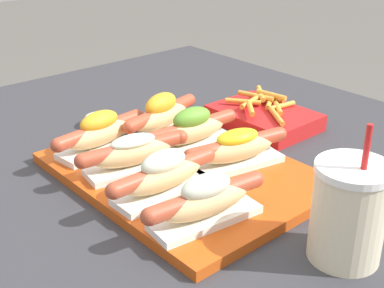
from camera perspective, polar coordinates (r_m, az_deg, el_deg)
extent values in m
cube|color=#CC4C14|center=(0.94, -0.92, -3.06)|extent=(0.46, 0.34, 0.02)
cube|color=white|center=(1.01, -9.67, -0.30)|extent=(0.08, 0.18, 0.01)
ellipsoid|color=#DBB77A|center=(1.00, -9.78, 1.16)|extent=(0.07, 0.15, 0.04)
cylinder|color=#AD472D|center=(1.00, -9.81, 1.54)|extent=(0.05, 0.19, 0.03)
sphere|color=#AD472D|center=(0.95, -14.14, -0.13)|extent=(0.03, 0.03, 0.03)
sphere|color=#AD472D|center=(1.05, -5.91, 3.03)|extent=(0.03, 0.03, 0.03)
ellipsoid|color=gold|center=(0.99, -9.88, 2.43)|extent=(0.05, 0.09, 0.04)
cube|color=white|center=(0.93, -6.20, -2.42)|extent=(0.09, 0.18, 0.01)
ellipsoid|color=#DBB77A|center=(0.92, -6.28, -0.86)|extent=(0.07, 0.15, 0.04)
cylinder|color=#AD472D|center=(0.91, -6.30, -0.46)|extent=(0.05, 0.19, 0.03)
sphere|color=#AD472D|center=(0.88, -11.68, -1.81)|extent=(0.03, 0.03, 0.03)
sphere|color=#AD472D|center=(0.95, -1.32, 0.79)|extent=(0.03, 0.03, 0.03)
ellipsoid|color=silver|center=(0.91, -6.34, 0.29)|extent=(0.05, 0.09, 0.02)
cube|color=white|center=(0.85, -3.00, -5.06)|extent=(0.06, 0.17, 0.01)
ellipsoid|color=#DBB77A|center=(0.84, -3.04, -3.39)|extent=(0.05, 0.15, 0.04)
cylinder|color=#AD472D|center=(0.83, -3.05, -2.96)|extent=(0.03, 0.18, 0.03)
sphere|color=#AD472D|center=(0.79, -8.36, -4.99)|extent=(0.03, 0.03, 0.03)
sphere|color=#AD472D|center=(0.89, 1.64, -1.14)|extent=(0.03, 0.03, 0.03)
ellipsoid|color=silver|center=(0.83, -3.08, -1.91)|extent=(0.04, 0.08, 0.04)
cube|color=white|center=(0.78, 1.44, -7.87)|extent=(0.08, 0.17, 0.01)
ellipsoid|color=#DBB77A|center=(0.77, 1.46, -6.11)|extent=(0.07, 0.15, 0.04)
cylinder|color=#AD472D|center=(0.76, 1.47, -5.65)|extent=(0.05, 0.19, 0.03)
sphere|color=#AD472D|center=(0.72, -4.55, -7.73)|extent=(0.03, 0.03, 0.03)
sphere|color=#AD472D|center=(0.82, 6.76, -3.76)|extent=(0.03, 0.03, 0.03)
ellipsoid|color=silver|center=(0.76, 1.48, -4.56)|extent=(0.05, 0.09, 0.04)
cube|color=white|center=(1.08, -3.27, 1.61)|extent=(0.09, 0.18, 0.01)
ellipsoid|color=#DBB77A|center=(1.06, -3.30, 3.00)|extent=(0.08, 0.16, 0.04)
cylinder|color=#AD472D|center=(1.06, -3.31, 3.35)|extent=(0.06, 0.19, 0.03)
sphere|color=#AD472D|center=(1.00, -6.71, 1.79)|extent=(0.03, 0.03, 0.03)
sphere|color=#AD472D|center=(1.13, -0.31, 4.73)|extent=(0.03, 0.03, 0.03)
ellipsoid|color=gold|center=(1.06, -3.34, 4.29)|extent=(0.06, 0.09, 0.04)
cube|color=white|center=(1.01, -0.01, 0.00)|extent=(0.07, 0.17, 0.01)
ellipsoid|color=#DBB77A|center=(1.00, -0.01, 1.46)|extent=(0.06, 0.15, 0.04)
cylinder|color=#AD472D|center=(0.99, -0.02, 1.84)|extent=(0.04, 0.19, 0.03)
sphere|color=#AD472D|center=(0.94, -4.45, 0.50)|extent=(0.03, 0.03, 0.03)
sphere|color=#AD472D|center=(1.05, 3.98, 3.04)|extent=(0.03, 0.03, 0.03)
ellipsoid|color=#5B992D|center=(0.99, -0.02, 2.79)|extent=(0.04, 0.08, 0.04)
cube|color=white|center=(0.94, 4.75, -2.00)|extent=(0.09, 0.18, 0.01)
ellipsoid|color=#DBB77A|center=(0.93, 4.81, -0.46)|extent=(0.08, 0.16, 0.04)
cylinder|color=#AD472D|center=(0.93, 4.83, -0.06)|extent=(0.06, 0.19, 0.03)
sphere|color=#AD472D|center=(0.88, -0.15, -1.32)|extent=(0.03, 0.03, 0.03)
sphere|color=#AD472D|center=(0.98, 9.31, 1.07)|extent=(0.03, 0.03, 0.03)
ellipsoid|color=yellow|center=(0.92, 4.86, 0.75)|extent=(0.06, 0.09, 0.03)
cylinder|color=white|center=(1.16, -9.67, 2.41)|extent=(0.07, 0.07, 0.02)
cylinder|color=beige|center=(1.16, -9.69, 2.75)|extent=(0.05, 0.05, 0.01)
cylinder|color=beige|center=(0.74, 16.29, -7.37)|extent=(0.10, 0.10, 0.13)
cylinder|color=white|center=(0.71, 16.96, -2.56)|extent=(0.10, 0.10, 0.01)
cylinder|color=red|center=(0.69, 18.16, -0.30)|extent=(0.01, 0.01, 0.06)
cube|color=red|center=(1.16, 7.67, 2.79)|extent=(0.21, 0.15, 0.03)
cylinder|color=gold|center=(1.19, 8.47, 5.21)|extent=(0.07, 0.02, 0.01)
cylinder|color=gold|center=(1.15, 9.18, 3.79)|extent=(0.06, 0.05, 0.01)
cylinder|color=gold|center=(1.19, 6.83, 5.12)|extent=(0.08, 0.03, 0.01)
cylinder|color=gold|center=(1.16, 9.56, 4.04)|extent=(0.02, 0.07, 0.01)
cylinder|color=gold|center=(1.10, 9.00, 2.97)|extent=(0.08, 0.06, 0.01)
cylinder|color=gold|center=(1.17, 5.48, 4.54)|extent=(0.07, 0.05, 0.01)
cylinder|color=gold|center=(1.19, 8.32, 4.56)|extent=(0.06, 0.08, 0.01)
cylinder|color=gold|center=(1.19, 8.41, 4.74)|extent=(0.05, 0.03, 0.01)
cylinder|color=gold|center=(1.12, 6.25, 3.82)|extent=(0.06, 0.05, 0.01)
cylinder|color=gold|center=(1.16, 6.31, 4.54)|extent=(0.03, 0.08, 0.01)
cylinder|color=gold|center=(1.21, 7.34, 5.35)|extent=(0.07, 0.06, 0.01)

